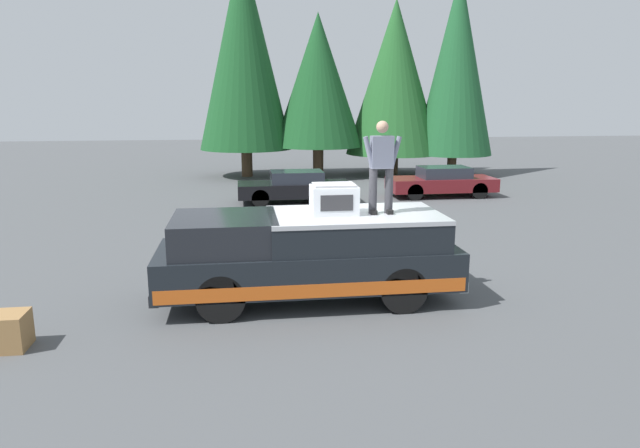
{
  "coord_description": "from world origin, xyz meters",
  "views": [
    {
      "loc": [
        -10.48,
        1.81,
        3.71
      ],
      "look_at": [
        0.23,
        0.31,
        1.35
      ],
      "focal_mm": 32.08,
      "sensor_mm": 36.0,
      "label": 1
    }
  ],
  "objects_px": {
    "compressor_unit": "(334,199)",
    "parked_car_maroon": "(442,182)",
    "parked_car_black": "(295,187)",
    "wooden_crate": "(8,331)",
    "pickup_truck": "(308,255)",
    "person_on_truck_bed": "(382,165)"
  },
  "relations": [
    {
      "from": "pickup_truck",
      "to": "wooden_crate",
      "type": "xyz_separation_m",
      "value": [
        -1.53,
        4.76,
        -0.59
      ]
    },
    {
      "from": "compressor_unit",
      "to": "wooden_crate",
      "type": "bearing_deg",
      "value": 106.03
    },
    {
      "from": "parked_car_maroon",
      "to": "parked_car_black",
      "type": "bearing_deg",
      "value": 95.27
    },
    {
      "from": "parked_car_black",
      "to": "wooden_crate",
      "type": "bearing_deg",
      "value": 155.34
    },
    {
      "from": "parked_car_maroon",
      "to": "wooden_crate",
      "type": "xyz_separation_m",
      "value": [
        -12.55,
        11.32,
        -0.3
      ]
    },
    {
      "from": "wooden_crate",
      "to": "pickup_truck",
      "type": "bearing_deg",
      "value": -72.14
    },
    {
      "from": "compressor_unit",
      "to": "parked_car_black",
      "type": "height_order",
      "value": "compressor_unit"
    },
    {
      "from": "pickup_truck",
      "to": "wooden_crate",
      "type": "height_order",
      "value": "pickup_truck"
    },
    {
      "from": "compressor_unit",
      "to": "parked_car_maroon",
      "type": "bearing_deg",
      "value": -28.84
    },
    {
      "from": "parked_car_black",
      "to": "pickup_truck",
      "type": "bearing_deg",
      "value": 175.88
    },
    {
      "from": "compressor_unit",
      "to": "pickup_truck",
      "type": "bearing_deg",
      "value": 86.46
    },
    {
      "from": "parked_car_black",
      "to": "person_on_truck_bed",
      "type": "bearing_deg",
      "value": -176.82
    },
    {
      "from": "pickup_truck",
      "to": "wooden_crate",
      "type": "distance_m",
      "value": 5.04
    },
    {
      "from": "pickup_truck",
      "to": "compressor_unit",
      "type": "relative_size",
      "value": 6.6
    },
    {
      "from": "wooden_crate",
      "to": "compressor_unit",
      "type": "bearing_deg",
      "value": -73.97
    },
    {
      "from": "person_on_truck_bed",
      "to": "parked_car_maroon",
      "type": "bearing_deg",
      "value": -25.16
    },
    {
      "from": "compressor_unit",
      "to": "parked_car_maroon",
      "type": "height_order",
      "value": "compressor_unit"
    },
    {
      "from": "wooden_crate",
      "to": "parked_car_maroon",
      "type": "bearing_deg",
      "value": -42.06
    },
    {
      "from": "pickup_truck",
      "to": "wooden_crate",
      "type": "bearing_deg",
      "value": 107.86
    },
    {
      "from": "compressor_unit",
      "to": "parked_car_black",
      "type": "xyz_separation_m",
      "value": [
        10.51,
        -0.28,
        -1.35
      ]
    },
    {
      "from": "parked_car_maroon",
      "to": "person_on_truck_bed",
      "type": "bearing_deg",
      "value": 154.84
    },
    {
      "from": "pickup_truck",
      "to": "person_on_truck_bed",
      "type": "height_order",
      "value": "person_on_truck_bed"
    }
  ]
}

